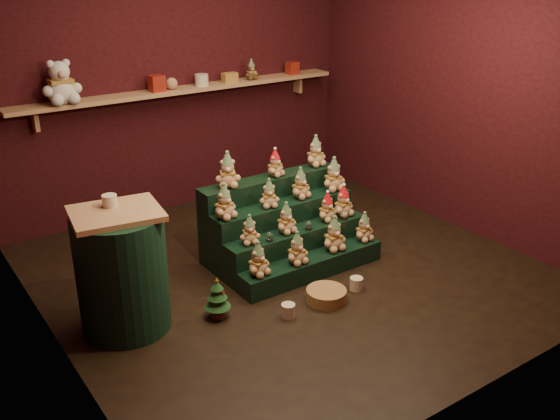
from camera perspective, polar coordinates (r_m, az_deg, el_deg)
ground at (r=5.53m, az=0.89°, el=-5.65°), size 4.00×4.00×0.00m
back_wall at (r=6.75m, az=-9.45°, el=11.90°), size 4.00×0.10×2.80m
front_wall at (r=3.63m, az=20.22°, el=1.68°), size 4.00×0.10×2.80m
left_wall at (r=4.21m, az=-22.38°, el=4.13°), size 0.10×4.00×2.80m
right_wall at (r=6.41m, az=16.31°, el=10.76°), size 0.10×4.00×2.80m
back_shelf at (r=6.62m, az=-8.71°, el=10.80°), size 3.60×0.26×0.24m
riser_tier_front at (r=5.43m, az=2.99°, el=-5.15°), size 1.40×0.22×0.18m
riser_tier_midfront at (r=5.54m, az=1.62°, el=-3.47°), size 1.40×0.22×0.36m
riser_tier_midback at (r=5.67m, az=0.31°, el=-1.85°), size 1.40×0.22×0.54m
riser_tier_back at (r=5.80m, az=-0.93°, el=-0.31°), size 1.40×0.22×0.72m
teddy_0 at (r=5.03m, az=-2.01°, el=-4.51°), size 0.24×0.23×0.29m
teddy_1 at (r=5.22m, az=1.56°, el=-3.49°), size 0.21×0.19×0.28m
teddy_2 at (r=5.46m, az=4.96°, el=-2.16°), size 0.23×0.21×0.31m
teddy_3 at (r=5.68m, az=7.69°, el=-1.53°), size 0.20×0.19×0.27m
teddy_4 at (r=5.16m, az=-2.80°, el=-1.82°), size 0.22×0.21×0.25m
teddy_5 at (r=5.35m, az=0.56°, el=-0.74°), size 0.22×0.20×0.27m
teddy_6 at (r=5.61m, az=4.34°, el=0.29°), size 0.21×0.19×0.26m
teddy_7 at (r=5.72m, az=5.80°, el=0.82°), size 0.23×0.22×0.29m
teddy_8 at (r=5.20m, az=-5.12°, el=0.77°), size 0.27×0.25×0.30m
teddy_9 at (r=5.42m, az=-1.01°, el=1.53°), size 0.22×0.21×0.25m
teddy_10 at (r=5.63m, az=1.88°, el=2.46°), size 0.24×0.22×0.28m
teddy_11 at (r=5.83m, az=4.93°, el=3.27°), size 0.24×0.23×0.31m
teddy_12 at (r=5.39m, az=-4.81°, el=3.67°), size 0.28×0.27×0.31m
teddy_13 at (r=5.65m, az=-0.45°, el=4.33°), size 0.22×0.22×0.25m
teddy_14 at (r=5.94m, az=3.27°, el=5.40°), size 0.22×0.20×0.29m
snow_globe_a at (r=5.23m, az=-0.96°, el=-2.45°), size 0.06×0.06×0.08m
snow_globe_b at (r=5.45m, az=2.63°, el=-1.41°), size 0.06×0.06×0.08m
snow_globe_c at (r=5.68m, az=5.87°, el=-0.42°), size 0.07×0.07×0.09m
side_table at (r=4.69m, az=-14.24°, el=-5.44°), size 0.68×0.65×0.94m
table_ornament at (r=4.56m, az=-15.32°, el=0.83°), size 0.11×0.11×0.08m
mini_christmas_tree at (r=4.82m, az=-5.75°, el=-8.00°), size 0.20×0.20×0.35m
mug_left at (r=4.86m, az=0.75°, el=-9.18°), size 0.11×0.11×0.11m
mug_right at (r=5.26m, az=6.99°, el=-6.70°), size 0.11×0.11×0.11m
wicker_basket at (r=5.08m, az=4.25°, el=-7.80°), size 0.43×0.43×0.10m
white_bear at (r=6.10m, az=-19.50°, el=11.46°), size 0.36×0.33×0.50m
brown_bear at (r=6.95m, az=-2.63°, el=12.69°), size 0.17×0.16×0.21m
gift_tin_red_a at (r=6.45m, az=-11.20°, el=11.29°), size 0.14×0.14×0.16m
gift_tin_cream at (r=6.66m, az=-7.18°, el=11.71°), size 0.14×0.14×0.12m
gift_tin_red_b at (r=7.27m, az=1.14°, el=12.85°), size 0.12×0.12×0.14m
shelf_plush_ball at (r=6.52m, az=-9.88°, el=11.32°), size 0.12×0.12×0.12m
scarf_gift_box at (r=6.83m, az=-4.63°, el=11.98°), size 0.16×0.10×0.10m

